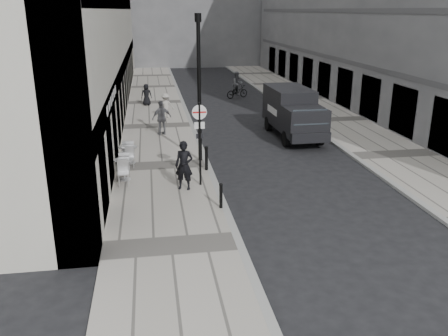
# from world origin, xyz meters

# --- Properties ---
(ground) EXTENTS (120.00, 120.00, 0.00)m
(ground) POSITION_xyz_m (0.00, 0.00, 0.00)
(ground) COLOR black
(ground) RESTS_ON ground
(sidewalk) EXTENTS (4.00, 60.00, 0.12)m
(sidewalk) POSITION_xyz_m (-2.00, 18.00, 0.06)
(sidewalk) COLOR #A59E95
(sidewalk) RESTS_ON ground
(far_sidewalk) EXTENTS (4.00, 60.00, 0.12)m
(far_sidewalk) POSITION_xyz_m (9.00, 18.00, 0.06)
(far_sidewalk) COLOR #A59E95
(far_sidewalk) RESTS_ON ground
(walking_man) EXTENTS (0.79, 0.64, 1.88)m
(walking_man) POSITION_xyz_m (-1.25, 7.24, 1.06)
(walking_man) COLOR black
(walking_man) RESTS_ON sidewalk
(sign_post) EXTENTS (0.56, 0.09, 3.27)m
(sign_post) POSITION_xyz_m (-0.60, 7.61, 2.22)
(sign_post) COLOR black
(sign_post) RESTS_ON sidewalk
(lamppost) EXTENTS (0.29, 0.29, 6.42)m
(lamppost) POSITION_xyz_m (-0.26, 10.80, 3.69)
(lamppost) COLOR black
(lamppost) RESTS_ON sidewalk
(bollard_near) EXTENTS (0.11, 0.11, 0.85)m
(bollard_near) POSITION_xyz_m (-0.15, 5.21, 0.54)
(bollard_near) COLOR black
(bollard_near) RESTS_ON sidewalk
(bollard_far) EXTENTS (0.13, 0.13, 0.99)m
(bollard_far) POSITION_xyz_m (-0.15, 9.36, 0.62)
(bollard_far) COLOR black
(bollard_far) RESTS_ON sidewalk
(panel_van) EXTENTS (2.15, 5.56, 2.60)m
(panel_van) POSITION_xyz_m (5.24, 14.70, 1.46)
(panel_van) COLOR black
(panel_van) RESTS_ON ground
(cyclist) EXTENTS (2.03, 1.42, 2.08)m
(cyclist) POSITION_xyz_m (4.44, 26.99, 0.81)
(cyclist) COLOR black
(cyclist) RESTS_ON ground
(pedestrian_a) EXTENTS (1.19, 0.84, 1.87)m
(pedestrian_a) POSITION_xyz_m (-1.82, 15.78, 1.06)
(pedestrian_a) COLOR slate
(pedestrian_a) RESTS_ON sidewalk
(pedestrian_b) EXTENTS (1.07, 0.70, 1.55)m
(pedestrian_b) POSITION_xyz_m (-1.43, 20.09, 0.90)
(pedestrian_b) COLOR #B5B0A7
(pedestrian_b) RESTS_ON sidewalk
(pedestrian_c) EXTENTS (0.76, 0.50, 1.53)m
(pedestrian_c) POSITION_xyz_m (-2.63, 24.48, 0.88)
(pedestrian_c) COLOR black
(pedestrian_c) RESTS_ON sidewalk
(cafe_table_near) EXTENTS (0.63, 1.42, 0.81)m
(cafe_table_near) POSITION_xyz_m (-3.60, 11.15, 0.53)
(cafe_table_near) COLOR silver
(cafe_table_near) RESTS_ON sidewalk
(cafe_table_mid) EXTENTS (0.78, 1.76, 1.00)m
(cafe_table_mid) POSITION_xyz_m (-3.58, 8.64, 0.63)
(cafe_table_mid) COLOR silver
(cafe_table_mid) RESTS_ON sidewalk
(cafe_table_far) EXTENTS (0.70, 1.57, 0.90)m
(cafe_table_far) POSITION_xyz_m (-3.42, 10.85, 0.57)
(cafe_table_far) COLOR silver
(cafe_table_far) RESTS_ON sidewalk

